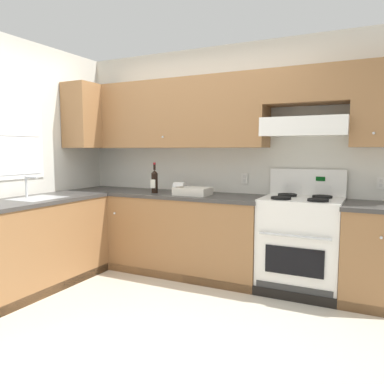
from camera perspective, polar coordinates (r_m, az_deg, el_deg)
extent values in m
plane|color=beige|center=(3.40, -9.72, -18.01)|extent=(7.04, 7.04, 0.00)
cube|color=silver|center=(4.34, 7.78, 4.68)|extent=(4.68, 0.12, 2.55)
cube|color=olive|center=(4.47, -3.25, 11.52)|extent=(2.26, 0.34, 0.76)
cube|color=olive|center=(3.98, 16.98, 14.96)|extent=(0.80, 0.34, 0.34)
cube|color=white|center=(3.89, 16.70, 9.38)|extent=(0.80, 0.46, 0.17)
cube|color=white|center=(3.67, 16.08, 8.43)|extent=(0.80, 0.03, 0.04)
sphere|color=silver|center=(4.29, -4.43, 8.24)|extent=(0.02, 0.02, 0.02)
sphere|color=silver|center=(3.69, 25.58, 7.97)|extent=(0.02, 0.02, 0.02)
cube|color=silver|center=(4.27, 7.87, 2.04)|extent=(0.08, 0.01, 0.12)
cube|color=silver|center=(4.26, 7.85, 2.33)|extent=(0.03, 0.00, 0.03)
cube|color=silver|center=(4.27, 7.84, 1.74)|extent=(0.03, 0.00, 0.03)
cube|color=silver|center=(4.05, 26.49, 1.21)|extent=(0.08, 0.01, 0.12)
cube|color=silver|center=(4.04, 26.50, 1.51)|extent=(0.03, 0.00, 0.03)
cube|color=silver|center=(4.05, 26.47, 0.89)|extent=(0.03, 0.00, 0.03)
cube|color=white|center=(4.28, -26.71, 7.74)|extent=(0.04, 1.00, 0.92)
cube|color=white|center=(4.26, -26.54, 7.75)|extent=(0.01, 0.90, 0.82)
cube|color=white|center=(4.26, -26.52, 7.75)|extent=(0.01, 0.90, 0.02)
cube|color=olive|center=(4.92, -15.00, 10.84)|extent=(0.34, 0.64, 0.76)
cube|color=olive|center=(4.45, -4.20, -6.15)|extent=(2.32, 0.61, 0.87)
cube|color=#3D3A38|center=(4.37, -4.25, -0.31)|extent=(2.35, 0.63, 0.04)
cube|color=olive|center=(3.86, 25.24, -8.68)|extent=(0.49, 0.61, 0.87)
cube|color=#3D3A38|center=(3.77, 25.56, -1.98)|extent=(0.51, 0.63, 0.04)
cube|color=black|center=(4.04, 1.72, -13.21)|extent=(3.54, 0.06, 0.09)
sphere|color=silver|center=(4.40, -11.56, -3.16)|extent=(0.03, 0.03, 0.03)
sphere|color=silver|center=(3.49, 26.52, -6.15)|extent=(0.03, 0.03, 0.03)
cube|color=olive|center=(4.08, -24.32, -7.85)|extent=(0.61, 1.89, 0.87)
cube|color=#3D3A38|center=(3.99, -24.62, -1.50)|extent=(0.63, 1.91, 0.04)
cube|color=black|center=(3.99, -21.47, -13.91)|extent=(0.06, 1.85, 0.09)
cube|color=#999B9E|center=(4.14, -22.10, -0.90)|extent=(0.40, 0.48, 0.01)
cube|color=#28282B|center=(4.15, -22.06, -1.89)|extent=(0.34, 0.42, 0.14)
cylinder|color=silver|center=(4.25, -23.59, 0.74)|extent=(0.03, 0.03, 0.22)
cylinder|color=silver|center=(4.18, -22.95, 2.06)|extent=(0.16, 0.02, 0.02)
cube|color=white|center=(3.91, 15.93, -7.82)|extent=(0.76, 0.58, 0.91)
cube|color=black|center=(3.65, 15.04, -10.02)|extent=(0.53, 0.01, 0.26)
cylinder|color=silver|center=(3.57, 15.08, -6.42)|extent=(0.65, 0.02, 0.02)
cube|color=#333333|center=(3.74, 14.92, -14.21)|extent=(0.70, 0.01, 0.11)
cube|color=white|center=(3.83, 16.14, -1.06)|extent=(0.76, 0.58, 0.02)
cube|color=white|center=(4.08, 16.88, 1.28)|extent=(0.76, 0.04, 0.29)
cube|color=#053F0C|center=(4.04, 18.72, 1.88)|extent=(0.09, 0.01, 0.04)
cylinder|color=black|center=(3.72, 13.19, -0.89)|extent=(0.19, 0.19, 0.02)
cylinder|color=black|center=(3.72, 13.19, -0.98)|extent=(0.07, 0.07, 0.01)
cylinder|color=black|center=(3.66, 18.38, -1.16)|extent=(0.19, 0.19, 0.02)
cylinder|color=black|center=(3.66, 18.37, -1.25)|extent=(0.07, 0.07, 0.01)
cylinder|color=black|center=(4.00, 14.11, -0.43)|extent=(0.19, 0.19, 0.02)
cylinder|color=black|center=(4.00, 14.11, -0.52)|extent=(0.07, 0.07, 0.01)
cylinder|color=black|center=(3.94, 18.95, -0.68)|extent=(0.19, 0.19, 0.02)
cylinder|color=black|center=(3.94, 18.94, -0.76)|extent=(0.07, 0.07, 0.01)
cylinder|color=white|center=(4.10, 13.95, 1.04)|extent=(0.04, 0.02, 0.04)
cylinder|color=white|center=(4.08, 15.88, 0.95)|extent=(0.04, 0.02, 0.04)
cylinder|color=white|center=(4.05, 17.83, 0.86)|extent=(0.04, 0.02, 0.04)
cylinder|color=white|center=(4.04, 19.81, 0.77)|extent=(0.04, 0.02, 0.04)
cylinder|color=black|center=(4.32, -5.63, 1.33)|extent=(0.07, 0.07, 0.22)
cone|color=black|center=(4.31, -5.65, 3.04)|extent=(0.07, 0.07, 0.04)
cylinder|color=black|center=(4.30, -5.65, 3.85)|extent=(0.03, 0.03, 0.08)
cylinder|color=maroon|center=(4.30, -5.66, 4.28)|extent=(0.03, 0.03, 0.02)
cube|color=silver|center=(4.28, -5.89, 1.23)|extent=(0.06, 0.00, 0.10)
cube|color=beige|center=(4.10, 0.11, -0.35)|extent=(0.30, 0.21, 0.02)
cube|color=beige|center=(3.99, -0.68, -0.06)|extent=(0.37, 0.01, 0.08)
cube|color=beige|center=(4.21, 0.85, 0.27)|extent=(0.37, 0.01, 0.08)
cube|color=beige|center=(4.18, -2.11, 0.23)|extent=(0.01, 0.23, 0.08)
cube|color=beige|center=(4.02, 2.41, -0.01)|extent=(0.01, 0.23, 0.08)
cylinder|color=white|center=(4.34, -1.84, 0.72)|extent=(0.13, 0.12, 0.12)
cylinder|color=#9E7A51|center=(4.38, -2.60, 0.75)|extent=(0.01, 0.04, 0.04)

